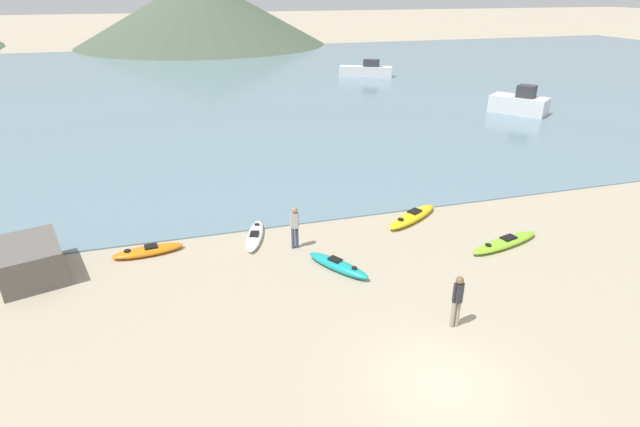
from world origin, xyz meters
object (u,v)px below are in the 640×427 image
Objects in this scene: person_near_foreground at (457,298)px; moored_boat_0 at (519,103)px; kayak_on_sand_4 at (412,216)px; kayak_on_sand_3 at (338,265)px; kayak_on_sand_1 at (505,242)px; person_near_waterline at (295,225)px; shoreline_rock at (30,261)px; moored_boat_1 at (366,70)px; kayak_on_sand_0 at (255,236)px; kayak_on_sand_2 at (148,251)px.

person_near_foreground is 0.38× the size of moored_boat_0.
person_near_foreground reaches higher than kayak_on_sand_4.
kayak_on_sand_4 is (4.50, 3.11, 0.00)m from kayak_on_sand_3.
kayak_on_sand_3 reaches higher than kayak_on_sand_1.
kayak_on_sand_3 is 2.49m from person_near_waterline.
kayak_on_sand_3 is 0.80× the size of kayak_on_sand_4.
shoreline_rock reaches higher than kayak_on_sand_3.
kayak_on_sand_3 is 0.44× the size of moored_boat_1.
kayak_on_sand_0 is at bearing 123.19° from person_near_foreground.
kayak_on_sand_0 is 1.05× the size of kayak_on_sand_2.
kayak_on_sand_3 is at bearing -13.70° from shoreline_rock.
moored_boat_1 is 45.50m from shoreline_rock.
person_near_waterline is at bearing 119.20° from person_near_foreground.
person_near_foreground is 0.30× the size of moored_boat_1.
shoreline_rock reaches higher than kayak_on_sand_0.
kayak_on_sand_4 is at bearing 127.83° from kayak_on_sand_1.
kayak_on_sand_4 is 15.16m from shoreline_rock.
kayak_on_sand_2 is at bearing 8.18° from shoreline_rock.
person_near_foreground is (-4.63, -4.06, 0.86)m from kayak_on_sand_1.
kayak_on_sand_2 is 0.58× the size of moored_boat_0.
kayak_on_sand_4 is at bearing -108.01° from moored_boat_1.
person_near_foreground is (4.90, -7.50, 0.88)m from kayak_on_sand_0.
person_near_waterline is 0.30× the size of moored_boat_1.
person_near_foreground is at bearing -60.80° from person_near_waterline.
kayak_on_sand_2 is 1.04× the size of kayak_on_sand_3.
kayak_on_sand_3 is 4.89m from person_near_foreground.
kayak_on_sand_3 is at bearing -112.48° from moored_boat_1.
moored_boat_1 is at bearing 76.80° from kayak_on_sand_1.
person_near_waterline is 0.38× the size of moored_boat_0.
shoreline_rock is at bearing 152.51° from person_near_foreground.
shoreline_rock is (-32.30, -16.50, -0.20)m from moored_boat_0.
person_near_waterline is 28.43m from moored_boat_0.
moored_boat_0 is (21.65, 19.09, 0.67)m from kayak_on_sand_3.
kayak_on_sand_4 is 1.18× the size of shoreline_rock.
kayak_on_sand_1 is 40.49m from moored_boat_1.
kayak_on_sand_2 is at bearing -150.70° from moored_boat_0.
shoreline_rock is (-13.03, 6.78, -0.37)m from person_near_foreground.
kayak_on_sand_1 is 4.10m from kayak_on_sand_4.
moored_boat_1 reaches higher than kayak_on_sand_2.
moored_boat_0 is 20.91m from moored_boat_1.
person_near_foreground is at bearing -106.16° from kayak_on_sand_4.
person_near_waterline is at bearing -10.95° from kayak_on_sand_2.
person_near_foreground is (-2.11, -7.29, 0.83)m from kayak_on_sand_4.
kayak_on_sand_0 is at bearing 138.62° from person_near_waterline.
person_near_foreground is 1.00× the size of person_near_waterline.
kayak_on_sand_2 is 11.74m from person_near_foreground.
kayak_on_sand_2 is at bearing -122.47° from moored_boat_1.
kayak_on_sand_0 is 1.61× the size of person_near_waterline.
kayak_on_sand_4 reaches higher than kayak_on_sand_3.
moored_boat_0 reaches higher than kayak_on_sand_1.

